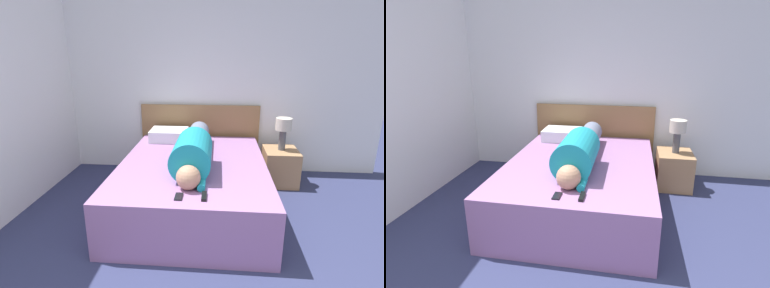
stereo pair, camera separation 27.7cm
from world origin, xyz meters
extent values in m
cube|color=white|center=(0.00, 3.61, 1.30)|extent=(5.00, 0.06, 2.60)
cube|color=#936699|center=(-0.03, 2.41, 0.27)|extent=(1.57, 2.10, 0.54)
cube|color=olive|center=(-0.03, 3.54, 0.48)|extent=(1.69, 0.04, 0.97)
cube|color=#A37A51|center=(1.07, 3.14, 0.23)|extent=(0.43, 0.50, 0.46)
cylinder|color=#4C4C51|center=(1.07, 3.14, 0.60)|extent=(0.09, 0.09, 0.27)
cylinder|color=beige|center=(1.07, 3.14, 0.81)|extent=(0.20, 0.20, 0.16)
sphere|color=tan|center=(-0.02, 1.72, 0.65)|extent=(0.22, 0.22, 0.22)
cylinder|color=teal|center=(-0.02, 2.12, 0.73)|extent=(0.38, 0.67, 0.38)
cylinder|color=slate|center=(-0.02, 2.85, 0.67)|extent=(0.26, 0.80, 0.26)
cylinder|color=teal|center=(0.10, 1.77, 0.57)|extent=(0.07, 0.22, 0.07)
cube|color=white|center=(-0.42, 3.21, 0.61)|extent=(0.49, 0.40, 0.15)
cube|color=black|center=(0.13, 1.57, 0.55)|extent=(0.04, 0.15, 0.02)
cube|color=black|center=(-0.08, 1.55, 0.54)|extent=(0.06, 0.13, 0.01)
camera|label=1|loc=(0.23, -0.67, 1.69)|focal=28.00mm
camera|label=2|loc=(0.50, -0.63, 1.69)|focal=28.00mm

